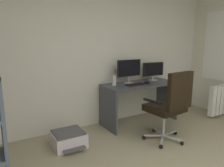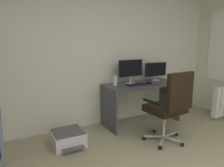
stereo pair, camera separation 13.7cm
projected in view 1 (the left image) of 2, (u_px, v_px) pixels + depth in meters
name	position (u px, v px, depth m)	size (l,w,h in m)	color
wall_back	(93.00, 55.00, 3.76)	(5.13, 0.10, 2.55)	silver
desk	(140.00, 94.00, 3.95)	(1.42, 0.60, 0.76)	#40434B
monitor_main	(129.00, 69.00, 3.87)	(0.49, 0.18, 0.43)	#B2B5B7
monitor_secondary	(153.00, 70.00, 4.17)	(0.47, 0.18, 0.35)	#B2B5B7
keyboard	(135.00, 84.00, 3.74)	(0.34, 0.13, 0.02)	black
computer_mouse	(147.00, 83.00, 3.86)	(0.06, 0.10, 0.03)	black
desktop_speaker	(114.00, 81.00, 3.68)	(0.07, 0.07, 0.17)	silver
office_chair	(170.00, 103.00, 3.13)	(0.64, 0.64, 1.10)	#B7BABC
printer	(69.00, 139.00, 3.10)	(0.45, 0.50, 0.23)	silver
radiator	(224.00, 99.00, 4.34)	(0.84, 0.10, 0.59)	white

